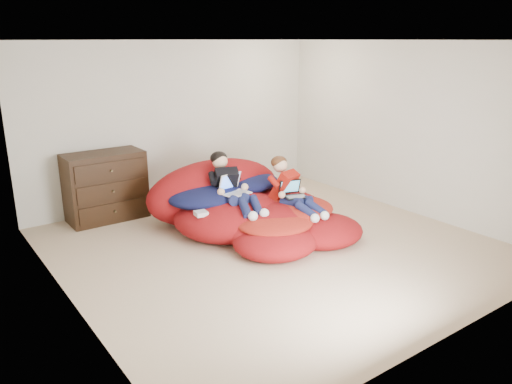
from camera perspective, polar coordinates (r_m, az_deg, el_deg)
name	(u,v)px	position (r m, az deg, el deg)	size (l,w,h in m)	color
room_shell	(274,230)	(6.28, 2.04, -4.32)	(5.10, 5.10, 2.77)	tan
dresser	(106,186)	(7.47, -16.81, 0.62)	(1.10, 0.61, 0.98)	black
beanbag_pile	(248,209)	(6.85, -0.89, -1.94)	(2.35, 2.51, 0.94)	maroon
cream_pillow	(185,180)	(7.04, -8.15, 1.31)	(0.47, 0.30, 0.30)	white
older_boy	(231,183)	(6.62, -2.93, 1.03)	(0.42, 1.09, 0.70)	black
younger_boy	(290,187)	(6.69, 3.96, 0.63)	(0.38, 1.01, 0.69)	#AE1A0F
laptop_white	(234,188)	(6.58, -2.59, 0.45)	(0.39, 0.38, 0.25)	silver
laptop_black	(293,192)	(6.66, 4.27, -0.02)	(0.35, 0.35, 0.22)	black
power_adapter	(201,213)	(6.29, -6.31, -2.45)	(0.15, 0.15, 0.06)	silver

